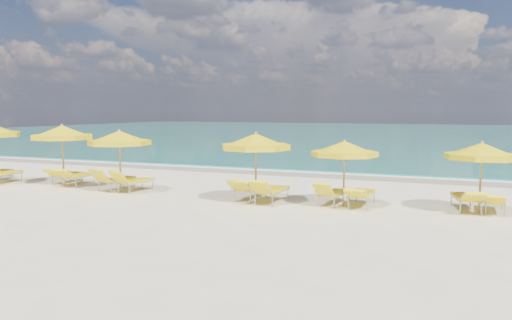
% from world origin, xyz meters
% --- Properties ---
extents(ground_plane, '(120.00, 120.00, 0.00)m').
position_xyz_m(ground_plane, '(0.00, 0.00, 0.00)').
color(ground_plane, beige).
extents(ocean, '(120.00, 80.00, 0.30)m').
position_xyz_m(ocean, '(0.00, 48.00, 0.00)').
color(ocean, '#126755').
rests_on(ocean, ground).
extents(wet_sand_band, '(120.00, 2.60, 0.01)m').
position_xyz_m(wet_sand_band, '(0.00, 7.40, 0.00)').
color(wet_sand_band, tan).
rests_on(wet_sand_band, ground).
extents(foam_line, '(120.00, 1.20, 0.03)m').
position_xyz_m(foam_line, '(0.00, 8.20, 0.00)').
color(foam_line, white).
rests_on(foam_line, ground).
extents(whitecap_near, '(14.00, 0.36, 0.05)m').
position_xyz_m(whitecap_near, '(-6.00, 17.00, 0.00)').
color(whitecap_near, white).
rests_on(whitecap_near, ground).
extents(whitecap_far, '(18.00, 0.30, 0.05)m').
position_xyz_m(whitecap_far, '(8.00, 24.00, 0.00)').
color(whitecap_far, white).
rests_on(whitecap_far, ground).
extents(umbrella_2, '(3.21, 3.21, 2.46)m').
position_xyz_m(umbrella_2, '(-7.81, 0.28, 2.10)').
color(umbrella_2, '#A58952').
rests_on(umbrella_2, ground).
extents(umbrella_3, '(2.75, 2.75, 2.31)m').
position_xyz_m(umbrella_3, '(-4.68, -0.22, 1.97)').
color(umbrella_3, '#A58952').
rests_on(umbrella_3, ground).
extents(umbrella_4, '(2.52, 2.52, 2.32)m').
position_xyz_m(umbrella_4, '(0.73, -0.33, 1.98)').
color(umbrella_4, '#A58952').
rests_on(umbrella_4, ground).
extents(umbrella_5, '(2.35, 2.35, 2.11)m').
position_xyz_m(umbrella_5, '(3.51, 0.11, 1.80)').
color(umbrella_5, '#A58952').
rests_on(umbrella_5, ground).
extents(umbrella_6, '(2.45, 2.45, 2.12)m').
position_xyz_m(umbrella_6, '(7.42, 0.56, 1.81)').
color(umbrella_6, '#A58952').
rests_on(umbrella_6, ground).
extents(lounger_1_right, '(0.92, 2.14, 0.75)m').
position_xyz_m(lounger_1_right, '(-10.49, -0.26, 0.24)').
color(lounger_1_right, '#A5A8AD').
rests_on(lounger_1_right, ground).
extents(lounger_2_left, '(0.70, 1.78, 0.70)m').
position_xyz_m(lounger_2_left, '(-8.22, 0.84, 0.21)').
color(lounger_2_left, '#A5A8AD').
rests_on(lounger_2_left, ground).
extents(lounger_2_right, '(0.89, 2.02, 0.81)m').
position_xyz_m(lounger_2_right, '(-7.26, 0.47, 0.24)').
color(lounger_2_right, '#A5A8AD').
rests_on(lounger_2_right, ground).
extents(lounger_3_left, '(0.87, 1.90, 0.91)m').
position_xyz_m(lounger_3_left, '(-5.18, 0.17, 0.24)').
color(lounger_3_left, '#A5A8AD').
rests_on(lounger_3_left, ground).
extents(lounger_3_right, '(0.90, 1.87, 0.89)m').
position_xyz_m(lounger_3_right, '(-4.28, 0.10, 0.23)').
color(lounger_3_right, '#A5A8AD').
rests_on(lounger_3_right, ground).
extents(lounger_4_left, '(0.74, 1.98, 0.82)m').
position_xyz_m(lounger_4_left, '(0.32, 0.19, 0.24)').
color(lounger_4_left, '#A5A8AD').
rests_on(lounger_4_left, ground).
extents(lounger_4_right, '(0.77, 2.02, 0.91)m').
position_xyz_m(lounger_4_right, '(1.19, -0.12, 0.25)').
color(lounger_4_right, '#A5A8AD').
rests_on(lounger_4_right, ground).
extents(lounger_5_left, '(0.92, 1.80, 0.83)m').
position_xyz_m(lounger_5_left, '(3.14, 0.37, 0.22)').
color(lounger_5_left, '#A5A8AD').
rests_on(lounger_5_left, ground).
extents(lounger_5_right, '(0.68, 1.99, 0.74)m').
position_xyz_m(lounger_5_right, '(4.02, 0.41, 0.23)').
color(lounger_5_right, '#A5A8AD').
rests_on(lounger_5_right, ground).
extents(lounger_6_left, '(1.02, 2.06, 0.76)m').
position_xyz_m(lounger_6_left, '(7.06, 0.88, 0.23)').
color(lounger_6_left, '#A5A8AD').
rests_on(lounger_6_left, ground).
extents(lounger_6_right, '(0.59, 1.68, 0.67)m').
position_xyz_m(lounger_6_right, '(7.85, 0.96, 0.20)').
color(lounger_6_right, '#A5A8AD').
rests_on(lounger_6_right, ground).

